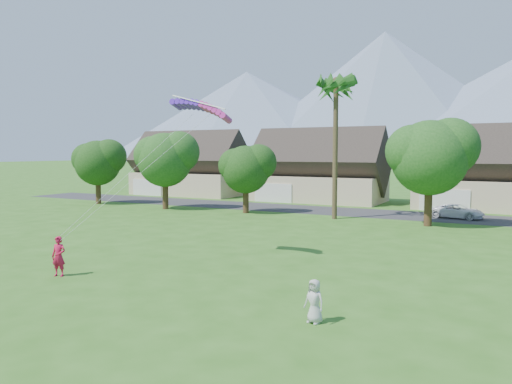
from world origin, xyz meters
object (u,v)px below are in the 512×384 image
Objects in this scene: parked_car at (457,211)px; parafoil_kite at (202,106)px; kite_flyer at (59,256)px; watcher at (314,301)px.

parafoil_kite reaches higher than parked_car.
kite_flyer is 1.25× the size of watcher.
watcher is 31.54m from parked_car.
parafoil_kite is at bearing 166.53° from parked_car.
parked_car is at bearing 101.40° from watcher.
watcher is 0.44× the size of parafoil_kite.
watcher is (13.19, -0.35, -0.19)m from kite_flyer.
kite_flyer is at bearing -128.13° from parafoil_kite.
kite_flyer reaches higher than watcher.
kite_flyer is 0.43× the size of parked_car.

